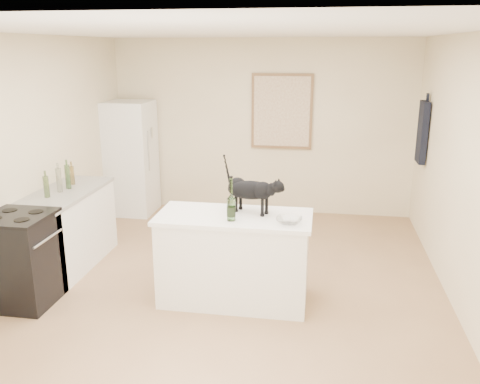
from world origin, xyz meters
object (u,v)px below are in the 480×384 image
at_px(glass_bowl, 289,221).
at_px(stove, 21,260).
at_px(fridge, 130,158).
at_px(black_cat, 250,192).
at_px(wine_bottle, 231,201).

bearing_deg(glass_bowl, stove, -174.83).
relative_size(fridge, black_cat, 2.91).
distance_m(black_cat, wine_bottle, 0.30).
distance_m(fridge, black_cat, 3.29).
xyz_separation_m(fridge, wine_bottle, (2.05, -2.71, 0.24)).
relative_size(stove, black_cat, 1.54).
xyz_separation_m(stove, glass_bowl, (2.59, 0.23, 0.48)).
height_order(stove, fridge, fridge).
bearing_deg(black_cat, stove, -146.11).
xyz_separation_m(fridge, glass_bowl, (2.59, -2.72, 0.08)).
bearing_deg(glass_bowl, black_cat, 145.92).
bearing_deg(black_cat, fridge, 152.82).
bearing_deg(stove, glass_bowl, 5.17).
relative_size(black_cat, wine_bottle, 1.55).
relative_size(stove, glass_bowl, 3.77).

